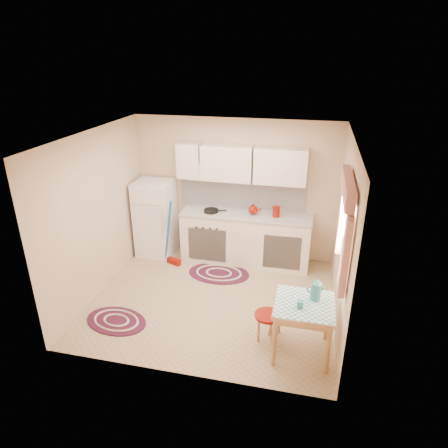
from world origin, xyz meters
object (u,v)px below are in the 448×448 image
at_px(fridge, 155,218).
at_px(table, 302,328).
at_px(base_cabinets, 246,239).
at_px(stool, 267,328).

xyz_separation_m(fridge, table, (2.77, -2.14, -0.34)).
height_order(fridge, base_cabinets, fridge).
bearing_deg(stool, base_cabinets, 107.59).
relative_size(table, stool, 1.71).
height_order(table, stool, table).
distance_m(fridge, table, 3.52).
height_order(fridge, table, fridge).
distance_m(table, stool, 0.48).
xyz_separation_m(table, stool, (-0.44, 0.11, -0.15)).
relative_size(fridge, table, 1.94).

